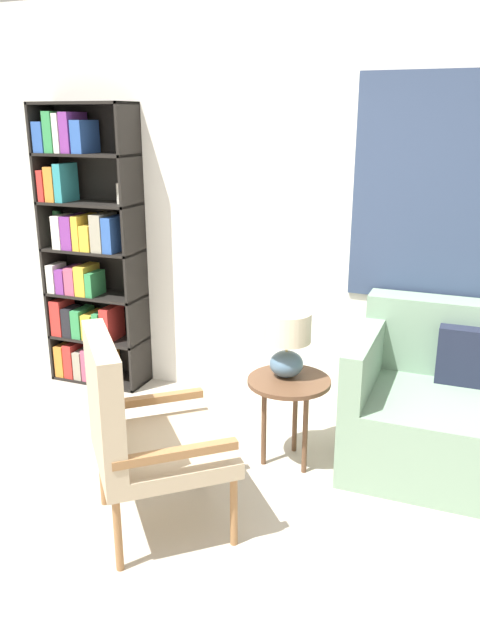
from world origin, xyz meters
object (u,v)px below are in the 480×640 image
object	(u,v)px
armchair	(135,425)
bookshelf	(85,255)
table_lamp	(287,339)
side_table	(289,390)

from	to	relation	value
armchair	bookshelf	bearing A→B (deg)	130.48
table_lamp	armchair	bearing A→B (deg)	-116.86
armchair	table_lamp	xyz separation A→B (m)	(0.46, 0.90, 0.19)
armchair	table_lamp	bearing A→B (deg)	63.14
side_table	table_lamp	xyz separation A→B (m)	(-0.03, 0.04, 0.29)
bookshelf	table_lamp	xyz separation A→B (m)	(1.73, -0.59, -0.22)
side_table	bookshelf	bearing A→B (deg)	160.25
armchair	table_lamp	size ratio (longest dim) A/B	2.64
bookshelf	side_table	bearing A→B (deg)	-19.75
bookshelf	armchair	xyz separation A→B (m)	(1.28, -1.49, -0.41)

